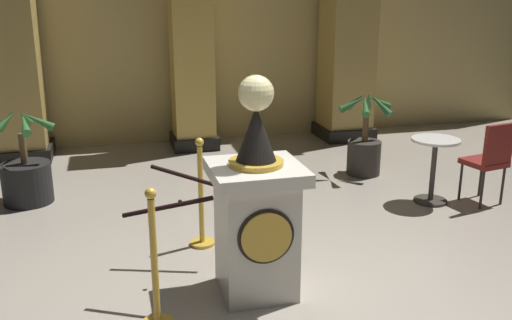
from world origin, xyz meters
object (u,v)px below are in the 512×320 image
stanchion_far (155,279)px  cafe_table (434,162)px  potted_palm_left (26,176)px  cafe_chair_red (490,156)px  pedestal_clock (256,212)px  potted_palm_right (364,146)px  stanchion_near (201,208)px

stanchion_far → cafe_table: size_ratio=1.40×
potted_palm_left → cafe_chair_red: potted_palm_left is taller
pedestal_clock → potted_palm_left: pedestal_clock is taller
stanchion_far → cafe_table: (3.31, 1.76, 0.11)m
stanchion_far → potted_palm_right: bearing=44.3°
potted_palm_right → cafe_table: size_ratio=1.50×
stanchion_far → cafe_table: bearing=28.0°
pedestal_clock → potted_palm_left: size_ratio=1.54×
pedestal_clock → cafe_chair_red: 3.29m
pedestal_clock → potted_palm_right: size_ratio=1.54×
pedestal_clock → stanchion_far: (-0.82, -0.31, -0.31)m
stanchion_near → potted_palm_right: bearing=33.8°
potted_palm_right → cafe_table: bearing=-76.1°
stanchion_near → cafe_table: stanchion_near is taller
potted_palm_right → cafe_chair_red: size_ratio=1.19×
potted_palm_left → cafe_chair_red: 5.28m
stanchion_near → potted_palm_right: 2.97m
potted_palm_left → potted_palm_right: (4.22, 0.00, 0.06)m
pedestal_clock → stanchion_near: pedestal_clock is taller
potted_palm_left → cafe_table: (4.51, -1.19, 0.16)m
stanchion_far → potted_palm_right: potted_palm_right is taller
stanchion_far → cafe_chair_red: (3.87, 1.53, 0.20)m
cafe_chair_red → cafe_table: bearing=158.3°
potted_palm_left → potted_palm_right: 4.22m
stanchion_near → stanchion_far: size_ratio=1.00×
potted_palm_left → cafe_table: bearing=-14.7°
stanchion_near → cafe_chair_red: (3.33, 0.24, 0.20)m
cafe_chair_red → stanchion_near: bearing=-175.9°
cafe_table → pedestal_clock: bearing=-149.8°
potted_palm_right → cafe_chair_red: potted_palm_right is taller
potted_palm_left → pedestal_clock: bearing=-52.4°
pedestal_clock → stanchion_near: size_ratio=1.65×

